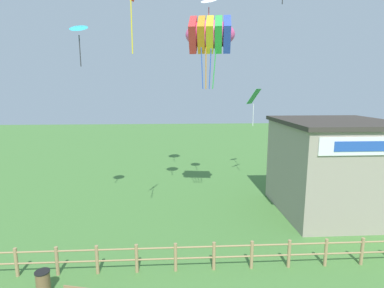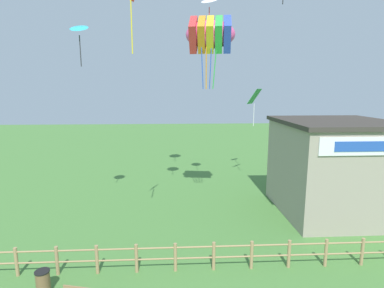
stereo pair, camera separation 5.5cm
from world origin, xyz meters
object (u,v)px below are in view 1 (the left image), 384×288
(kite_cyan_delta, at_px, (79,29))
(kite_white_delta, at_px, (209,2))
(kite_rainbow_parafoil, at_px, (210,35))
(seaside_building, at_px, (333,167))
(kite_green_diamond, at_px, (254,99))
(trash_bin, at_px, (43,282))

(kite_cyan_delta, height_order, kite_white_delta, kite_white_delta)
(kite_rainbow_parafoil, xyz_separation_m, kite_cyan_delta, (-6.76, -0.65, 0.10))
(seaside_building, relative_size, kite_green_diamond, 2.33)
(kite_rainbow_parafoil, bearing_deg, kite_green_diamond, 54.90)
(kite_cyan_delta, bearing_deg, kite_rainbow_parafoil, 5.46)
(kite_green_diamond, bearing_deg, kite_rainbow_parafoil, -125.10)
(seaside_building, height_order, kite_rainbow_parafoil, kite_rainbow_parafoil)
(kite_rainbow_parafoil, distance_m, kite_green_diamond, 7.92)
(kite_rainbow_parafoil, xyz_separation_m, kite_white_delta, (0.11, 1.71, 2.12))
(kite_green_diamond, bearing_deg, kite_cyan_delta, -149.35)
(trash_bin, bearing_deg, kite_rainbow_parafoil, 44.61)
(kite_rainbow_parafoil, bearing_deg, kite_white_delta, 86.30)
(trash_bin, distance_m, kite_green_diamond, 17.69)
(trash_bin, xyz_separation_m, kite_cyan_delta, (0.05, 6.07, 9.96))
(trash_bin, xyz_separation_m, kite_green_diamond, (10.86, 12.48, 6.24))
(seaside_building, bearing_deg, kite_rainbow_parafoil, -179.86)
(kite_rainbow_parafoil, relative_size, kite_white_delta, 1.36)
(seaside_building, bearing_deg, trash_bin, -154.74)
(seaside_building, height_order, kite_cyan_delta, kite_cyan_delta)
(seaside_building, height_order, kite_green_diamond, kite_green_diamond)
(kite_green_diamond, height_order, kite_white_delta, kite_white_delta)
(seaside_building, relative_size, kite_cyan_delta, 3.04)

